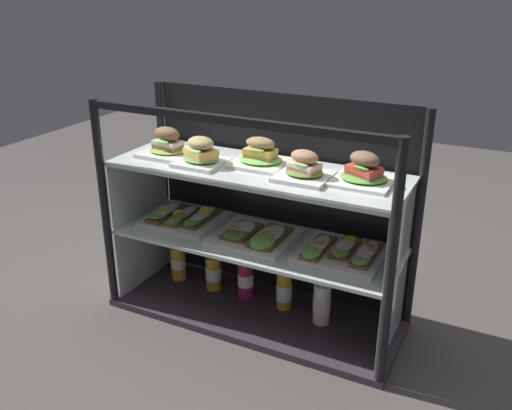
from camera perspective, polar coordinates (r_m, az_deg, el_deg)
name	(u,v)px	position (r m, az deg, el deg)	size (l,w,h in m)	color
ground_plane	(256,316)	(2.41, 0.00, -11.28)	(6.00, 6.00, 0.02)	#494542
case_base_deck	(256,311)	(2.39, 0.00, -10.78)	(1.20, 0.44, 0.03)	#362D35
case_frame	(269,198)	(2.27, 1.35, 0.72)	(1.20, 0.44, 0.90)	black
riser_lower_tier	(256,276)	(2.30, 0.00, -7.26)	(1.13, 0.38, 0.31)	silver
shelf_lower_glass	(256,241)	(2.23, 0.00, -3.66)	(1.14, 0.39, 0.01)	silver
riser_upper_tier	(256,207)	(2.17, 0.00, -0.17)	(1.13, 0.38, 0.28)	silver
shelf_upper_glass	(256,171)	(2.12, 0.00, 3.50)	(1.14, 0.39, 0.01)	silver
plated_roll_sandwich_far_left	(167,146)	(2.30, -9.03, 5.99)	(0.20, 0.20, 0.12)	white
plated_roll_sandwich_left_of_center	(201,154)	(2.16, -5.63, 5.21)	(0.18, 0.18, 0.11)	white
plated_roll_sandwich_center	(260,156)	(2.15, 0.44, 5.05)	(0.21, 0.21, 0.11)	white
plated_roll_sandwich_near_left_corner	(304,169)	(2.01, 4.93, 3.67)	(0.19, 0.19, 0.11)	white
plated_roll_sandwich_near_right_corner	(364,172)	(1.99, 10.92, 3.30)	(0.21, 0.21, 0.11)	white
open_sandwich_tray_far_left	(183,217)	(2.40, -7.42, -1.18)	(0.31, 0.29, 0.06)	white
open_sandwich_tray_near_left_corner	(255,236)	(2.21, -0.11, -3.14)	(0.31, 0.29, 0.06)	white
open_sandwich_tray_far_right	(342,252)	(2.11, 8.76, -4.72)	(0.31, 0.29, 0.06)	white
juice_bottle_front_middle	(178,262)	(2.58, -7.92, -5.74)	(0.07, 0.07, 0.20)	gold
juice_bottle_tucked_behind	(213,272)	(2.49, -4.36, -6.82)	(0.07, 0.07, 0.20)	gold
juice_bottle_near_post	(246,277)	(2.41, -1.07, -7.36)	(0.07, 0.07, 0.24)	#9C1E49
juice_bottle_front_right_end	(284,286)	(2.34, 2.89, -8.27)	(0.07, 0.07, 0.26)	gold
juice_bottle_front_left_end	(322,303)	(2.27, 6.72, -9.86)	(0.07, 0.07, 0.21)	white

